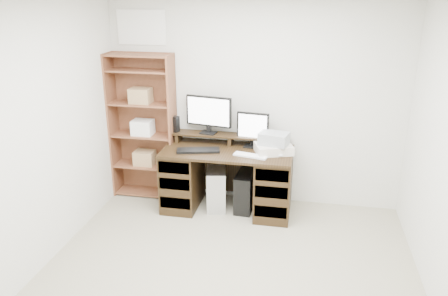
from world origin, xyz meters
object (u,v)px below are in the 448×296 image
(printer, at_px, (274,149))
(tower_black, at_px, (245,191))
(desk, at_px, (227,178))
(monitor_wide, at_px, (209,113))
(monitor_small, at_px, (253,128))
(tower_silver, at_px, (216,187))
(bookshelf, at_px, (143,125))

(printer, distance_m, tower_black, 0.65)
(desk, xyz_separation_m, monitor_wide, (-0.27, 0.22, 0.73))
(desk, relative_size, printer, 3.74)
(monitor_small, xyz_separation_m, tower_silver, (-0.41, -0.13, -0.73))
(desk, distance_m, tower_black, 0.27)
(tower_black, bearing_deg, tower_silver, -177.06)
(bookshelf, bearing_deg, desk, -10.96)
(tower_silver, distance_m, tower_black, 0.36)
(desk, distance_m, monitor_small, 0.67)
(monitor_small, height_order, printer, monitor_small)
(tower_silver, bearing_deg, tower_black, -11.13)
(monitor_wide, height_order, monitor_small, monitor_wide)
(desk, height_order, tower_black, desk)
(monitor_wide, height_order, tower_black, monitor_wide)
(tower_silver, bearing_deg, monitor_small, 6.35)
(printer, relative_size, tower_silver, 0.80)
(printer, xyz_separation_m, tower_black, (-0.32, 0.03, -0.57))
(desk, relative_size, monitor_small, 3.64)
(desk, height_order, monitor_small, monitor_small)
(monitor_wide, distance_m, bookshelf, 0.85)
(monitor_small, bearing_deg, monitor_wide, -178.47)
(desk, bearing_deg, monitor_small, 33.11)
(monitor_wide, xyz_separation_m, monitor_small, (0.54, -0.05, -0.15))
(tower_black, xyz_separation_m, bookshelf, (-1.31, 0.17, 0.69))
(desk, height_order, bookshelf, bookshelf)
(desk, bearing_deg, printer, 1.66)
(tower_silver, height_order, tower_black, tower_silver)
(printer, bearing_deg, tower_silver, 157.33)
(monitor_small, bearing_deg, tower_silver, -155.52)
(monitor_small, height_order, tower_black, monitor_small)
(desk, relative_size, monitor_wide, 2.66)
(monitor_small, relative_size, bookshelf, 0.23)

